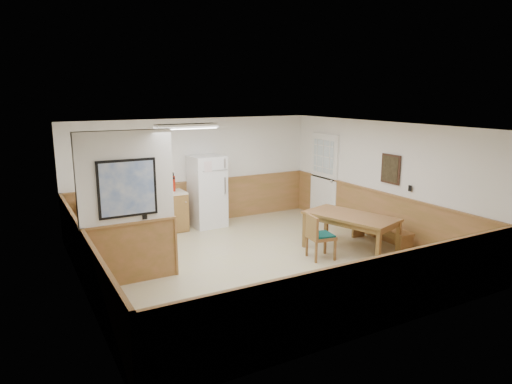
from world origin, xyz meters
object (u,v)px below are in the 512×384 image
fire_extinguisher (173,183)px  dining_chair (317,234)px  refrigerator (207,191)px  dining_table (351,220)px  dining_bench (381,230)px  soap_bottle (108,193)px

fire_extinguisher → dining_chair: bearing=-82.9°
fire_extinguisher → refrigerator: bearing=-26.5°
dining_table → dining_bench: dining_table is taller
dining_bench → soap_bottle: 5.69m
fire_extinguisher → dining_bench: bearing=-65.5°
dining_chair → soap_bottle: bearing=145.1°
refrigerator → dining_chair: 3.19m
fire_extinguisher → soap_bottle: 1.42m
dining_table → dining_chair: bearing=162.1°
refrigerator → dining_bench: refrigerator is taller
dining_bench → soap_bottle: size_ratio=6.74×
refrigerator → dining_table: bearing=-62.7°
dining_table → fire_extinguisher: fire_extinguisher is taller
dining_bench → soap_bottle: (-4.72, 3.10, 0.67)m
dining_bench → dining_chair: size_ratio=1.78×
dining_table → dining_chair: (-0.80, 0.00, -0.16)m
dining_table → soap_bottle: soap_bottle is taller
refrigerator → dining_chair: refrigerator is taller
refrigerator → fire_extinguisher: 0.84m
dining_bench → fire_extinguisher: fire_extinguisher is taller
refrigerator → dining_bench: (2.50, -3.08, -0.49)m
refrigerator → dining_table: refrigerator is taller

